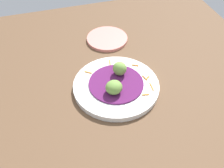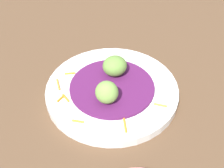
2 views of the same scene
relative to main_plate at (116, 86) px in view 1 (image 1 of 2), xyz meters
The scene contains 7 objects.
table_surface 3.24cm from the main_plate, 62.04° to the right, with size 110.00×110.00×2.00cm, color brown.
main_plate is the anchor object (origin of this frame).
cabbage_bed 1.20cm from the main_plate, ahead, with size 17.49×17.49×0.53cm, color #51194C.
carrot_garnish 5.97cm from the main_plate, 69.21° to the right, with size 19.43×20.05×0.40cm.
guac_scoop_left 5.59cm from the main_plate, 26.96° to the right, with size 4.47×4.15×4.73cm, color #759E47.
guac_scoop_center 5.40cm from the main_plate, 153.04° to the left, with size 4.88×5.17×4.15cm, color olive.
side_plate_small 26.54cm from the main_plate, ahead, with size 15.86×15.86×1.15cm, color tan.
Camera 1 is at (-57.25, 20.46, 63.09)cm, focal length 42.20 mm.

